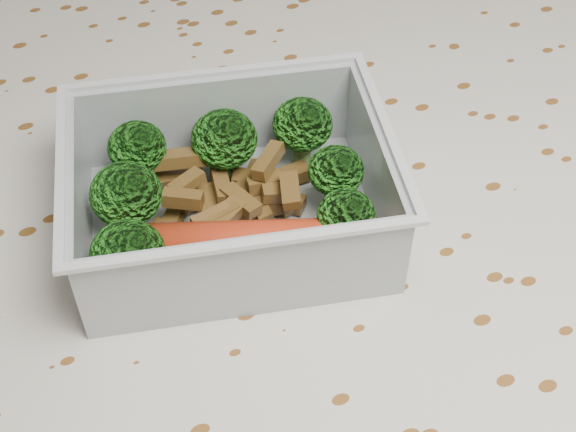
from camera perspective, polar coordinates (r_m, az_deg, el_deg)
name	(u,v)px	position (r m, az deg, el deg)	size (l,w,h in m)	color
dining_table	(278,347)	(0.51, -0.69, -9.32)	(1.40, 0.90, 0.75)	brown
tablecloth	(278,299)	(0.47, -0.75, -5.92)	(1.46, 0.96, 0.19)	silver
lunch_container	(232,201)	(0.44, -4.01, 1.05)	(0.20, 0.17, 0.06)	silver
broccoli_florets	(214,179)	(0.44, -5.28, 2.66)	(0.16, 0.13, 0.05)	#608C3F
meat_pile	(229,196)	(0.45, -4.20, 1.43)	(0.11, 0.08, 0.03)	brown
sausage	(248,246)	(0.41, -2.86, -2.14)	(0.14, 0.07, 0.03)	#BA3015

